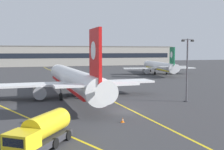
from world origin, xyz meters
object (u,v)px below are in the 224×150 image
Objects in this scene: airliner_foreground at (73,80)px; service_truck_baggage_yellow at (42,132)px; apron_lamp_post at (187,69)px; safety_cone_by_nose_gear at (71,86)px; safety_cone_by_tail at (122,120)px; airliner_background at (160,67)px.

service_truck_baggage_yellow is at bearing -105.42° from airliner_foreground.
airliner_foreground reaches higher than apron_lamp_post.
safety_cone_by_tail is at bearing -88.92° from safety_cone_by_nose_gear.
safety_cone_by_tail is at bearing -146.96° from apron_lamp_post.
airliner_foreground is 16.23m from safety_cone_by_nose_gear.
apron_lamp_post is 18.94m from safety_cone_by_tail.
service_truck_baggage_yellow is at bearing -124.24° from airliner_background.
apron_lamp_post is (-21.78, -52.66, 2.78)m from airliner_background.
airliner_foreground is at bearing 74.58° from service_truck_baggage_yellow.
airliner_foreground is 3.84× the size of apron_lamp_post.
airliner_background is at bearing 47.27° from airliner_foreground.
airliner_foreground is at bearing -97.64° from safety_cone_by_nose_gear.
apron_lamp_post is 19.61× the size of safety_cone_by_nose_gear.
airliner_foreground reaches higher than airliner_background.
airliner_foreground is 5.47× the size of service_truck_baggage_yellow.
apron_lamp_post is 19.61× the size of safety_cone_by_tail.
service_truck_baggage_yellow is 42.71m from safety_cone_by_nose_gear.
service_truck_baggage_yellow is at bearing -147.06° from apron_lamp_post.
apron_lamp_post reaches higher than airliner_background.
airliner_background is at bearing 35.90° from safety_cone_by_nose_gear.
apron_lamp_post is (17.99, -9.61, 2.31)m from airliner_foreground.
airliner_foreground is 75.39× the size of safety_cone_by_nose_gear.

